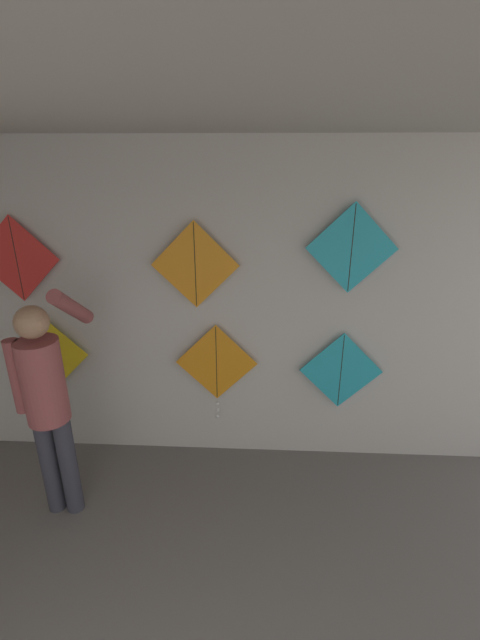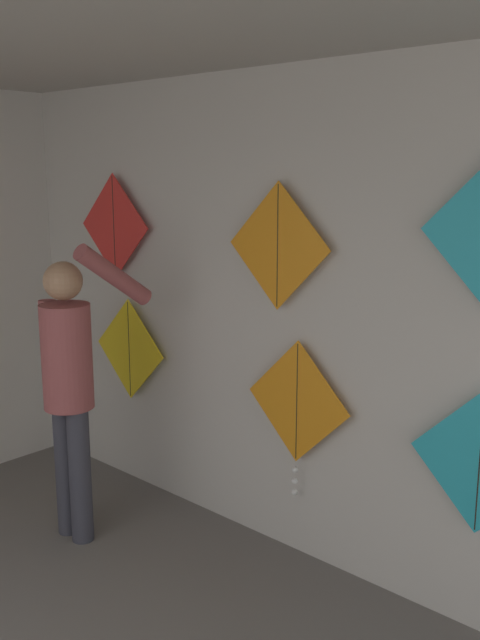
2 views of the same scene
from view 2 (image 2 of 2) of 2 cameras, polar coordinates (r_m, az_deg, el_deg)
name	(u,v)px [view 2 (image 2 of 2)]	position (r m, az deg, el deg)	size (l,w,h in m)	color
back_panel	(290,319)	(4.10, 4.05, 0.05)	(5.57, 0.06, 2.80)	beige
shopkeeper	(70,376)	(4.38, -13.46, -4.37)	(0.47, 0.64, 1.84)	#383842
kite_0	(130,349)	(5.07, -8.83, -2.33)	(0.72, 0.01, 0.72)	yellow
kite_1	(297,407)	(4.08, 4.59, -6.95)	(0.72, 0.04, 0.92)	orange
kite_2	(480,463)	(3.57, 18.64, -10.76)	(0.72, 0.01, 0.72)	#28B2C6
kite_3	(114,226)	(5.02, -10.03, 7.42)	(0.72, 0.01, 0.72)	red
kite_4	(278,246)	(3.97, 3.05, 5.91)	(0.72, 0.01, 0.72)	orange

